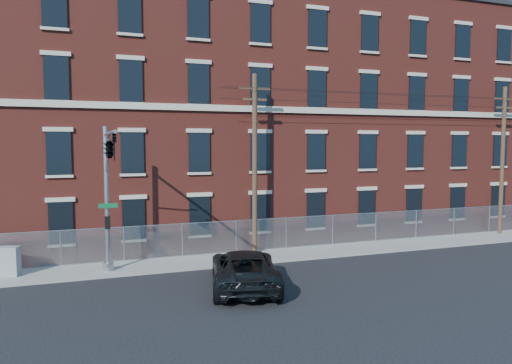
{
  "coord_description": "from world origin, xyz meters",
  "views": [
    {
      "loc": [
        -7.29,
        -20.03,
        6.29
      ],
      "look_at": [
        1.49,
        4.0,
        4.29
      ],
      "focal_mm": 34.39,
      "sensor_mm": 36.0,
      "label": 1
    }
  ],
  "objects_px": {
    "traffic_signal_mast": "(109,164)",
    "utility_pole_near": "(255,161)",
    "pickup_truck": "(244,269)",
    "utility_cabinet": "(7,261)"
  },
  "relations": [
    {
      "from": "pickup_truck",
      "to": "utility_pole_near",
      "type": "bearing_deg",
      "value": -99.25
    },
    {
      "from": "utility_pole_near",
      "to": "utility_cabinet",
      "type": "distance_m",
      "value": 13.31
    },
    {
      "from": "traffic_signal_mast",
      "to": "pickup_truck",
      "type": "xyz_separation_m",
      "value": [
        5.45,
        -2.29,
        -4.55
      ]
    },
    {
      "from": "traffic_signal_mast",
      "to": "utility_pole_near",
      "type": "bearing_deg",
      "value": 23.14
    },
    {
      "from": "pickup_truck",
      "to": "traffic_signal_mast",
      "type": "bearing_deg",
      "value": -8.0
    },
    {
      "from": "utility_pole_near",
      "to": "utility_cabinet",
      "type": "bearing_deg",
      "value": -177.72
    },
    {
      "from": "utility_cabinet",
      "to": "utility_pole_near",
      "type": "bearing_deg",
      "value": 19.7
    },
    {
      "from": "utility_pole_near",
      "to": "pickup_truck",
      "type": "bearing_deg",
      "value": -114.06
    },
    {
      "from": "traffic_signal_mast",
      "to": "utility_pole_near",
      "type": "relative_size",
      "value": 0.7
    },
    {
      "from": "pickup_truck",
      "to": "utility_cabinet",
      "type": "xyz_separation_m",
      "value": [
        -9.96,
        5.21,
        -0.03
      ]
    }
  ]
}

